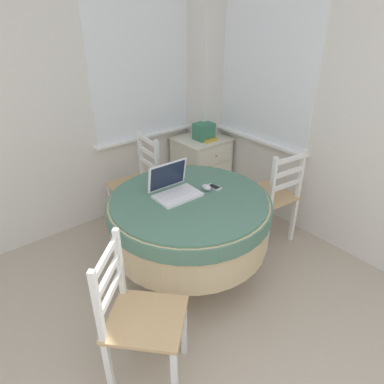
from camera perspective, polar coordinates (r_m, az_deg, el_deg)
name	(u,v)px	position (r m, az deg, el deg)	size (l,w,h in m)	color
corner_room_shell	(209,109)	(2.64, 2.90, 13.65)	(4.48, 4.84, 2.55)	silver
round_dining_table	(189,217)	(2.59, -0.46, -4.23)	(1.21, 1.21, 0.73)	#4C3D2D
laptop	(174,188)	(2.52, -3.00, 0.60)	(0.34, 0.27, 0.23)	white
computer_mouse	(207,187)	(2.59, 2.45, 0.78)	(0.06, 0.09, 0.04)	silver
cell_phone	(214,187)	(2.64, 3.68, 0.82)	(0.07, 0.13, 0.01)	#B2B7BC
dining_chair_near_back_window	(138,184)	(3.32, -9.05, 1.29)	(0.44, 0.41, 0.92)	tan
dining_chair_near_right_window	(272,197)	(3.15, 13.27, -0.78)	(0.43, 0.46, 0.92)	tan
dining_chair_camera_near	(138,319)	(2.02, -8.93, -20.12)	(0.56, 0.56, 0.92)	tan
corner_cabinet	(201,167)	(3.91, 1.53, 4.22)	(0.54, 0.50, 0.69)	silver
storage_box	(204,131)	(3.72, 1.99, 10.08)	(0.19, 0.16, 0.17)	#387A5B
book_on_cabinet	(205,138)	(3.75, 2.16, 8.99)	(0.16, 0.24, 0.02)	gold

